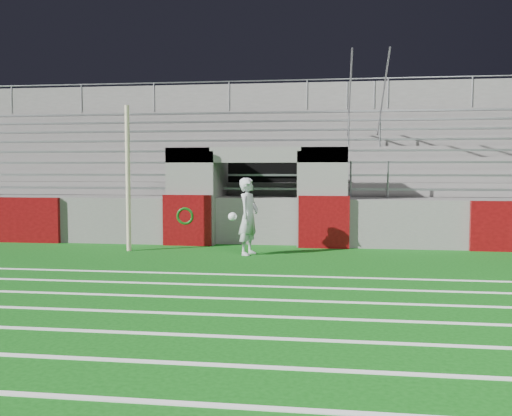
# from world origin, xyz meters

# --- Properties ---
(ground) EXTENTS (90.00, 90.00, 0.00)m
(ground) POSITION_xyz_m (0.00, 0.00, 0.00)
(ground) COLOR #0C4C0F
(ground) RESTS_ON ground
(field_post) EXTENTS (0.12, 0.12, 3.59)m
(field_post) POSITION_xyz_m (-3.00, 1.83, 1.80)
(field_post) COLOR beige
(field_post) RESTS_ON ground
(field_markings) EXTENTS (28.00, 8.09, 0.01)m
(field_markings) POSITION_xyz_m (0.00, -5.00, 0.01)
(field_markings) COLOR white
(field_markings) RESTS_ON ground
(stadium_structure) EXTENTS (26.00, 8.48, 5.42)m
(stadium_structure) POSITION_xyz_m (0.00, 7.97, 1.49)
(stadium_structure) COLOR #605D5B
(stadium_structure) RESTS_ON ground
(goalkeeper_with_ball) EXTENTS (0.77, 0.76, 1.83)m
(goalkeeper_with_ball) POSITION_xyz_m (0.04, 1.60, 0.91)
(goalkeeper_with_ball) COLOR #B5B9BF
(goalkeeper_with_ball) RESTS_ON ground
(hose_coil) EXTENTS (0.49, 0.14, 0.51)m
(hose_coil) POSITION_xyz_m (-1.84, 2.92, 0.78)
(hose_coil) COLOR #0B3818
(hose_coil) RESTS_ON ground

